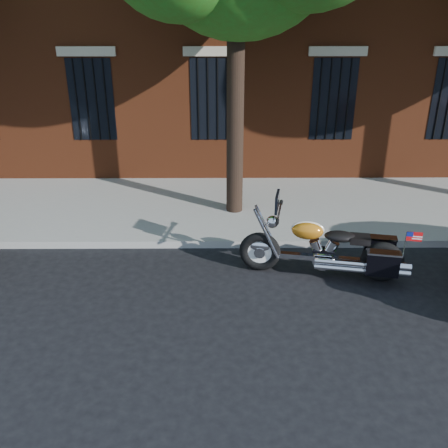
{
  "coord_description": "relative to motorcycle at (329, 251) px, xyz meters",
  "views": [
    {
      "loc": [
        0.2,
        -7.47,
        4.54
      ],
      "look_at": [
        0.25,
        0.8,
        0.76
      ],
      "focal_mm": 40.0,
      "sensor_mm": 36.0,
      "label": 1
    }
  ],
  "objects": [
    {
      "name": "ground",
      "position": [
        -2.08,
        -0.2,
        -0.51
      ],
      "size": [
        120.0,
        120.0,
        0.0
      ],
      "primitive_type": "plane",
      "color": "black",
      "rests_on": "ground"
    },
    {
      "name": "sidewalk",
      "position": [
        -2.08,
        3.06,
        -0.43
      ],
      "size": [
        40.0,
        3.6,
        0.15
      ],
      "primitive_type": "cube",
      "color": "gray",
      "rests_on": "ground"
    },
    {
      "name": "motorcycle",
      "position": [
        0.0,
        0.0,
        0.0
      ],
      "size": [
        2.89,
        1.2,
        1.51
      ],
      "rotation": [
        0.0,
        0.0,
        -0.19
      ],
      "color": "black",
      "rests_on": "ground"
    },
    {
      "name": "curb",
      "position": [
        -2.08,
        1.18,
        -0.43
      ],
      "size": [
        40.0,
        0.16,
        0.15
      ],
      "primitive_type": "cube",
      "color": "gray",
      "rests_on": "ground"
    }
  ]
}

